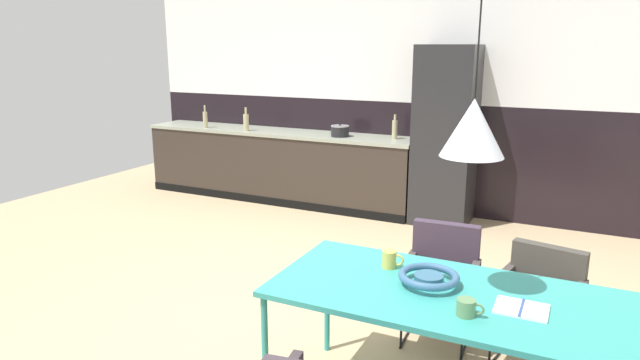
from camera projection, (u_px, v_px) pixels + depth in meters
The scene contains 17 objects.
ground_plane at pixel (283, 323), 4.04m from camera, with size 9.68×9.68×0.00m, color tan.
back_wall_splashback_dark at pixel (414, 157), 6.75m from camera, with size 7.45×0.12×1.32m, color black.
back_wall_panel_upper at pixel (419, 46), 6.44m from camera, with size 7.45×0.12×1.32m, color white.
kitchen_counter at pixel (278, 165), 7.22m from camera, with size 3.71×0.63×0.91m.
refrigerator_column at pixel (445, 136), 6.17m from camera, with size 0.64×0.60×2.00m, color #232326.
dining_table at pixel (462, 303), 2.79m from camera, with size 1.96×0.86×0.76m.
armchair_by_stool at pixel (541, 290), 3.46m from camera, with size 0.56×0.55×0.75m.
armchair_near_window at pixel (442, 270), 3.76m from camera, with size 0.51×0.49×0.79m.
fruit_bowl at pixel (429, 277), 2.88m from camera, with size 0.32×0.32×0.07m.
open_book at pixel (521, 309), 2.62m from camera, with size 0.24×0.20×0.02m.
mug_dark_espresso at pixel (467, 308), 2.56m from camera, with size 0.13×0.09×0.08m.
mug_wide_latte at pixel (390, 259), 3.11m from camera, with size 0.13×0.08×0.10m.
cooking_pot at pixel (340, 131), 6.65m from camera, with size 0.22×0.22×0.16m.
bottle_spice_small at pixel (205, 119), 7.36m from camera, with size 0.06×0.06×0.30m.
bottle_wine_green at pixel (395, 129), 6.46m from camera, with size 0.06×0.06×0.29m.
bottle_vinegar_dark at pixel (246, 122), 7.08m from camera, with size 0.07×0.07×0.30m.
pendant_lamp_over_table_near at pixel (473, 128), 2.56m from camera, with size 0.30×0.30×1.12m.
Camera 1 is at (1.85, -3.19, 1.98)m, focal length 30.91 mm.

